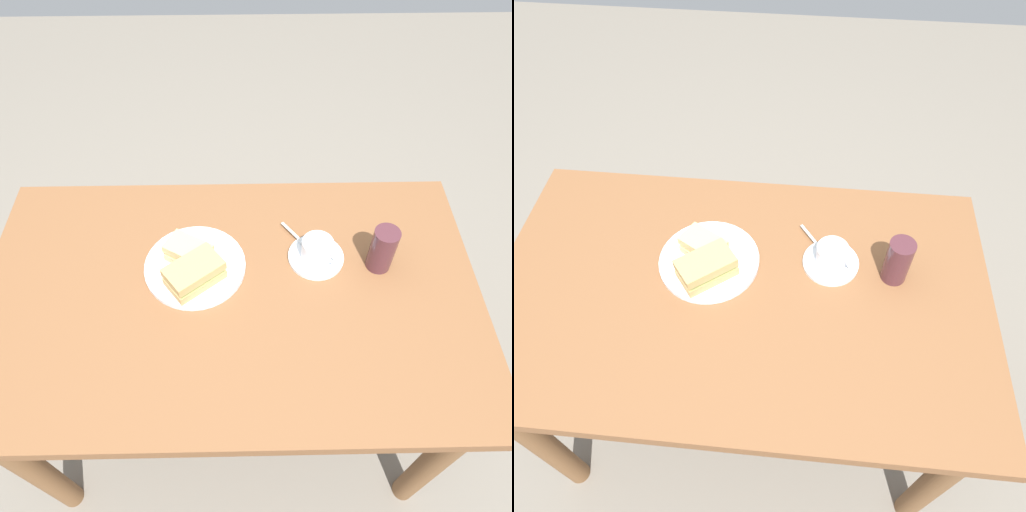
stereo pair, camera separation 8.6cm
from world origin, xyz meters
The scene contains 9 objects.
ground_plane centered at (0.00, 0.00, 0.00)m, with size 6.00×6.00×0.00m, color slate.
dining_table centered at (0.00, 0.00, 0.65)m, with size 1.25×0.76×0.77m.
sandwich_plate centered at (-0.09, 0.08, 0.77)m, with size 0.26×0.26×0.01m, color white.
sandwich_front centered at (-0.10, 0.09, 0.81)m, with size 0.13×0.12×0.06m.
sandwich_back centered at (-0.09, 0.03, 0.81)m, with size 0.16×0.15×0.06m.
coffee_saucer centered at (0.22, 0.10, 0.77)m, with size 0.14×0.14×0.01m, color white.
coffee_cup centered at (0.22, 0.10, 0.81)m, with size 0.09×0.09×0.06m.
spoon centered at (0.18, 0.16, 0.78)m, with size 0.07×0.09×0.01m.
drinking_glass centered at (0.38, 0.08, 0.83)m, with size 0.06×0.06×0.13m, color #4E272E.
Camera 2 is at (0.14, -0.65, 1.77)m, focal length 33.60 mm.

